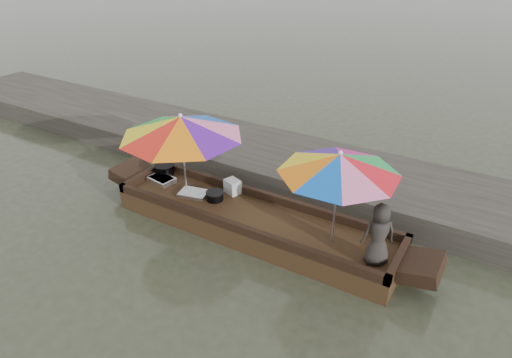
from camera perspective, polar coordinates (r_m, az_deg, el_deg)
The scene contains 11 objects.
water at distance 7.99m, azimuth -0.37°, elevation -6.60°, with size 80.00×80.00×0.00m, color #303625.
dock at distance 9.54m, azimuth 6.48°, elevation 1.24°, with size 22.00×2.20×0.50m, color #2D2B26.
boat_hull at distance 7.89m, azimuth -0.37°, elevation -5.57°, with size 5.05×1.20×0.35m, color #3C2916.
cooking_pot at distance 9.21m, azimuth -11.38°, elevation 1.16°, with size 0.38×0.38×0.20m, color black.
tray_crayfish at distance 8.96m, azimuth -11.73°, elevation -0.06°, with size 0.51×0.35×0.09m, color silver.
tray_scallop at distance 8.42m, azimuth -7.81°, elevation -1.80°, with size 0.51×0.35×0.06m, color silver.
charcoal_grill at distance 8.21m, azimuth -5.17°, elevation -2.16°, with size 0.31×0.31×0.14m, color black.
supply_bag at distance 8.38m, azimuth -2.94°, elevation -0.95°, with size 0.28×0.22×0.26m, color silver.
vendor at distance 6.70m, azimuth 15.09°, elevation -6.71°, with size 0.48×0.32×0.98m, color #2A2623.
umbrella_bow at distance 8.15m, azimuth -9.03°, elevation 2.95°, with size 2.17×2.17×1.55m, color pink, non-canonical shape.
umbrella_stern at distance 6.86m, azimuth 9.99°, elevation -2.39°, with size 1.80×1.80×1.55m, color green, non-canonical shape.
Camera 1 is at (3.39, -5.58, 4.61)m, focal length 32.00 mm.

